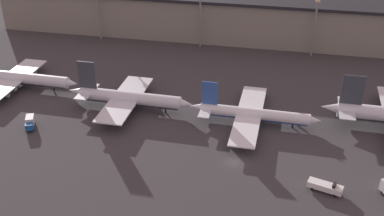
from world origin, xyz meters
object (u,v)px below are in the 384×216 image
service_vehicle_2 (30,122)px  service_vehicle_3 (325,187)px  airplane_0 (17,78)px  airplane_1 (128,98)px  airplane_2 (252,114)px

service_vehicle_2 → service_vehicle_3: service_vehicle_2 is taller
airplane_0 → service_vehicle_2: bearing=-52.9°
service_vehicle_3 → service_vehicle_2: bearing=-172.2°
airplane_1 → airplane_2: bearing=-0.6°
airplane_1 → service_vehicle_3: 63.74m
airplane_0 → airplane_2: size_ratio=1.13×
airplane_2 → airplane_0: bearing=175.6°
airplane_2 → service_vehicle_2: airplane_2 is taller
airplane_0 → airplane_1: bearing=-7.8°
airplane_1 → service_vehicle_3: size_ratio=4.68×
airplane_1 → service_vehicle_2: size_ratio=6.31×
service_vehicle_3 → airplane_2: bearing=142.0°
airplane_1 → airplane_0: bearing=172.2°
airplane_2 → service_vehicle_2: bearing=-165.1°
airplane_0 → airplane_1: 40.81m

